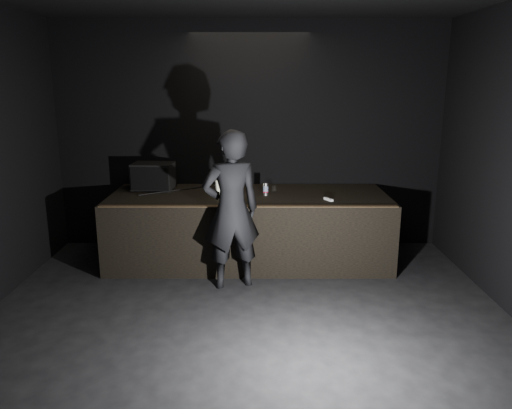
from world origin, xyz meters
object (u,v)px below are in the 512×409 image
Objects in this scene: stage_riser at (249,227)px; stage_monitor at (153,176)px; person at (231,210)px; beer_can at (266,189)px; laptop at (228,191)px.

stage_monitor reaches higher than stage_riser.
stage_monitor is 1.80m from person.
beer_can is (0.24, -0.06, 0.59)m from stage_riser.
person reaches higher than stage_riser.
beer_can is at bearing -9.47° from stage_monitor.
stage_riser is 1.97× the size of person.
laptop is (1.15, -0.40, -0.14)m from stage_monitor.
stage_riser is 1.64m from stage_monitor.
stage_monitor is at bearing -64.09° from person.
person is (1.24, -1.29, -0.18)m from stage_monitor.
laptop is at bearing -168.45° from stage_riser.
person is at bearing -42.26° from stage_monitor.
laptop is at bearing -15.36° from stage_monitor.
laptop is (-0.30, -0.06, 0.56)m from stage_riser.
laptop is 0.89m from person.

